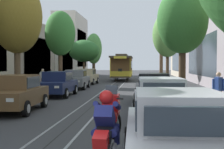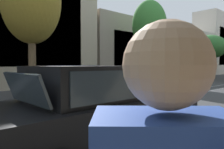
{
  "view_description": "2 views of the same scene",
  "coord_description": "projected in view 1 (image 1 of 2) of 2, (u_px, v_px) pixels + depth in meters",
  "views": [
    {
      "loc": [
        2.35,
        -3.65,
        2.06
      ],
      "look_at": [
        -0.21,
        24.49,
        1.13
      ],
      "focal_mm": 50.69,
      "sensor_mm": 36.0,
      "label": 1
    },
    {
      "loc": [
        6.12,
        10.4,
        1.6
      ],
      "look_at": [
        -1.28,
        17.32,
        1.16
      ],
      "focal_mm": 34.88,
      "sensor_mm": 36.0,
      "label": 2
    }
  ],
  "objects": [
    {
      "name": "parked_car_brown_second_left",
      "position": [
        16.0,
        93.0,
        13.73
      ],
      "size": [
        2.12,
        4.41,
        1.58
      ],
      "color": "brown",
      "rests_on": "ground"
    },
    {
      "name": "parked_car_white_second_right",
      "position": [
        160.0,
        100.0,
        11.2
      ],
      "size": [
        2.07,
        4.39,
        1.58
      ],
      "color": "silver",
      "rests_on": "ground"
    },
    {
      "name": "building_facade_left",
      "position": [
        16.0,
        40.0,
        32.03
      ],
      "size": [
        4.55,
        60.21,
        10.72
      ],
      "color": "#BCAD93",
      "rests_on": "ground"
    },
    {
      "name": "street_tree_kerb_left_mid",
      "position": [
        60.0,
        34.0,
        29.26
      ],
      "size": [
        2.79,
        2.99,
        6.99
      ],
      "color": "brown",
      "rests_on": "ground"
    },
    {
      "name": "parked_car_grey_fourth_left",
      "position": [
        76.0,
        79.0,
        26.32
      ],
      "size": [
        2.08,
        4.4,
        1.58
      ],
      "color": "slate",
      "rests_on": "ground"
    },
    {
      "name": "pedestrian_on_left_pavement",
      "position": [
        43.0,
        77.0,
        27.74
      ],
      "size": [
        0.55,
        0.41,
        1.64
      ],
      "color": "slate",
      "rests_on": "ground"
    },
    {
      "name": "pedestrian_crossing_far",
      "position": [
        218.0,
        88.0,
        14.16
      ],
      "size": [
        0.55,
        0.41,
        1.7
      ],
      "color": "slate",
      "rests_on": "ground"
    },
    {
      "name": "street_tree_kerb_left_fourth",
      "position": [
        84.0,
        51.0,
        40.8
      ],
      "size": [
        3.97,
        3.49,
        5.18
      ],
      "color": "brown",
      "rests_on": "ground"
    },
    {
      "name": "motorcycle_with_rider",
      "position": [
        107.0,
        129.0,
        5.84
      ],
      "size": [
        0.54,
        1.9,
        1.64
      ],
      "color": "black",
      "rests_on": "ground"
    },
    {
      "name": "parked_car_navy_mid_left",
      "position": [
        57.0,
        84.0,
        20.26
      ],
      "size": [
        2.02,
        4.37,
        1.58
      ],
      "color": "#19234C",
      "rests_on": "ground"
    },
    {
      "name": "cable_car_trolley",
      "position": [
        122.0,
        67.0,
        40.09
      ],
      "size": [
        2.65,
        9.15,
        3.28
      ],
      "color": "brown",
      "rests_on": "ground"
    },
    {
      "name": "parked_car_silver_near_right",
      "position": [
        177.0,
        134.0,
        5.69
      ],
      "size": [
        2.07,
        4.39,
        1.58
      ],
      "color": "#B7B7BC",
      "rests_on": "ground"
    },
    {
      "name": "street_tree_kerb_left_far",
      "position": [
        94.0,
        49.0,
        49.8
      ],
      "size": [
        2.59,
        2.29,
        6.9
      ],
      "color": "#4C3826",
      "rests_on": "ground"
    },
    {
      "name": "street_tree_kerb_left_second",
      "position": [
        17.0,
        17.0,
        19.34
      ],
      "size": [
        3.06,
        3.09,
        7.27
      ],
      "color": "brown",
      "rests_on": "ground"
    },
    {
      "name": "street_tree_kerb_right_mid",
      "position": [
        168.0,
        35.0,
        33.25
      ],
      "size": [
        3.17,
        3.35,
        7.53
      ],
      "color": "brown",
      "rests_on": "ground"
    },
    {
      "name": "parked_car_black_mid_right",
      "position": [
        153.0,
        88.0,
        16.45
      ],
      "size": [
        2.01,
        4.36,
        1.58
      ],
      "color": "black",
      "rests_on": "ground"
    },
    {
      "name": "street_tree_kerb_right_second",
      "position": [
        183.0,
        21.0,
        20.81
      ],
      "size": [
        3.34,
        2.92,
        7.22
      ],
      "color": "#4C3826",
      "rests_on": "ground"
    },
    {
      "name": "parked_car_beige_fifth_left",
      "position": [
        87.0,
        76.0,
        32.44
      ],
      "size": [
        2.08,
        4.39,
        1.58
      ],
      "color": "#C1B28E",
      "rests_on": "ground"
    },
    {
      "name": "ground_plane",
      "position": [
        114.0,
        87.0,
        28.0
      ],
      "size": [
        160.0,
        160.0,
        0.0
      ],
      "primitive_type": "plane",
      "color": "#38383A"
    },
    {
      "name": "street_tree_kerb_right_fourth",
      "position": [
        161.0,
        39.0,
        46.35
      ],
      "size": [
        2.4,
        2.27,
        7.37
      ],
      "color": "brown",
      "rests_on": "ground"
    },
    {
      "name": "trolley_track_rails",
      "position": [
        117.0,
        84.0,
        32.03
      ],
      "size": [
        1.14,
        68.51,
        0.01
      ],
      "color": "gray",
      "rests_on": "ground"
    }
  ]
}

